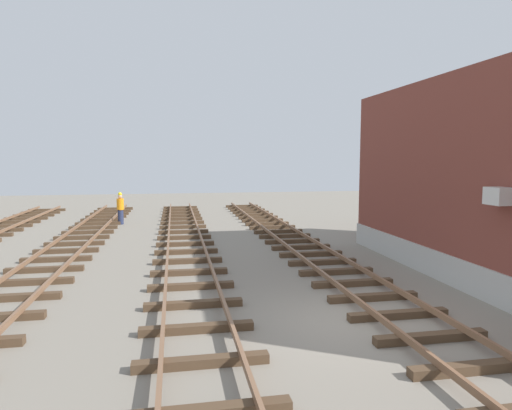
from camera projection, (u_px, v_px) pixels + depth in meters
ground_plane at (352, 322)px, 10.42m from camera, size 80.00×80.00×0.00m
track_near_building at (398, 313)px, 10.61m from camera, size 2.50×51.03×0.32m
track_centre at (197, 327)px, 9.75m from camera, size 2.50×51.03×0.32m
track_worker_foreground at (120, 208)px, 25.77m from camera, size 0.40×0.40×1.87m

